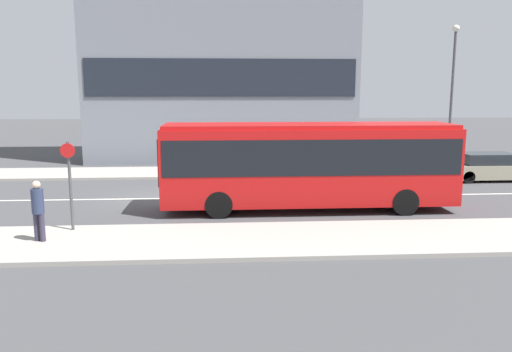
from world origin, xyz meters
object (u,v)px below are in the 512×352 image
at_px(parked_car_0, 488,167).
at_px(pedestrian_near_stop, 38,207).
at_px(street_lamp, 452,84).
at_px(city_bus, 308,161).
at_px(bus_stop_sign, 70,179).

distance_m(parked_car_0, pedestrian_near_stop, 20.70).
bearing_deg(street_lamp, city_bus, -138.53).
xyz_separation_m(city_bus, bus_stop_sign, (-7.82, -2.76, -0.11)).
distance_m(parked_car_0, bus_stop_sign, 19.69).
xyz_separation_m(parked_car_0, pedestrian_near_stop, (-18.41, -9.44, 0.49)).
xyz_separation_m(city_bus, parked_car_0, (10.00, 5.55, -1.20)).
bearing_deg(parked_car_0, bus_stop_sign, -154.99).
bearing_deg(city_bus, bus_stop_sign, -164.96).
height_order(bus_stop_sign, street_lamp, street_lamp).
bearing_deg(bus_stop_sign, street_lamp, 32.48).
distance_m(parked_car_0, street_lamp, 4.84).
bearing_deg(parked_car_0, pedestrian_near_stop, -152.86).
bearing_deg(bus_stop_sign, parked_car_0, 25.01).
height_order(city_bus, street_lamp, street_lamp).
distance_m(city_bus, street_lamp, 12.34).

